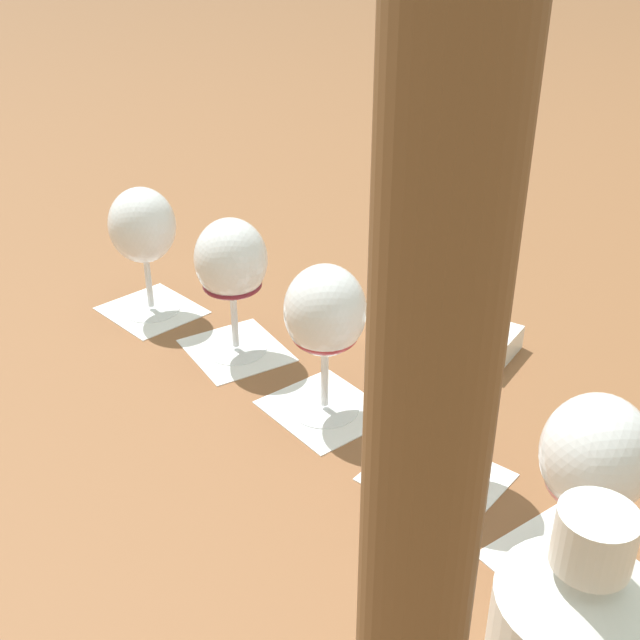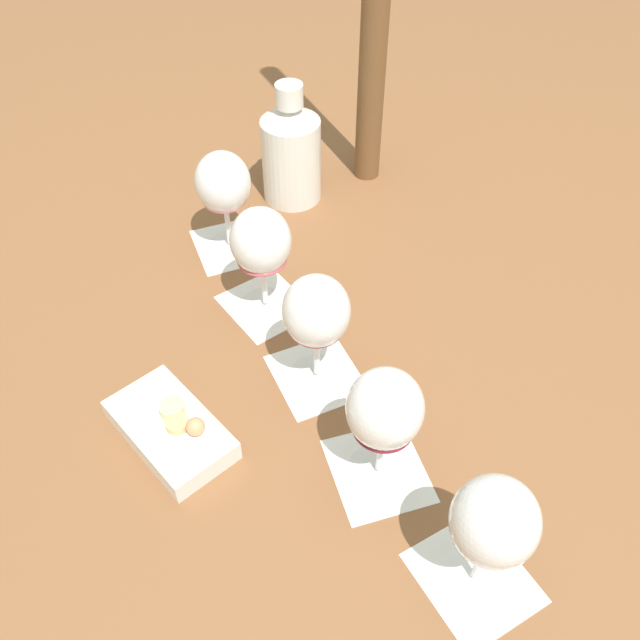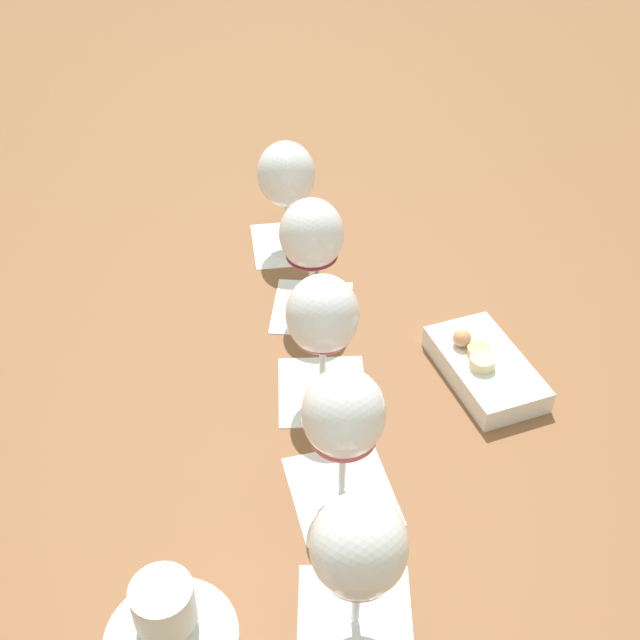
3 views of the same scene
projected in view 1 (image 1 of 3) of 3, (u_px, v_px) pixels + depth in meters
The scene contains 13 objects.
ground_plane at pixel (318, 410), 0.85m from camera, with size 8.00×8.00×0.00m, color brown.
tasting_card_0 at pixel (572, 570), 0.65m from camera, with size 0.16×0.15×0.00m.
tasting_card_1 at pixel (436, 477), 0.75m from camera, with size 0.16×0.16×0.00m.
tasting_card_2 at pixel (325, 408), 0.85m from camera, with size 0.16×0.15×0.00m.
tasting_card_3 at pixel (236, 350), 0.96m from camera, with size 0.15×0.15×0.00m.
tasting_card_4 at pixel (152, 310), 1.04m from camera, with size 0.16×0.16×0.00m.
wine_glass_0 at pixel (594, 463), 0.60m from camera, with size 0.08×0.08×0.17m.
wine_glass_1 at pixel (445, 378), 0.70m from camera, with size 0.08×0.08×0.17m.
wine_glass_2 at pixel (325, 317), 0.80m from camera, with size 0.08×0.08×0.17m.
wine_glass_3 at pixel (231, 266), 0.90m from camera, with size 0.08×0.08×0.17m.
wine_glass_4 at pixel (143, 232), 0.99m from camera, with size 0.08×0.08×0.17m.
snack_dish at pixel (445, 333), 0.96m from camera, with size 0.17×0.18×0.05m.
umbrella_pole at pixel (455, 209), 0.23m from camera, with size 0.04×0.04×0.82m.
Camera 1 is at (-0.70, 0.05, 0.49)m, focal length 45.00 mm.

